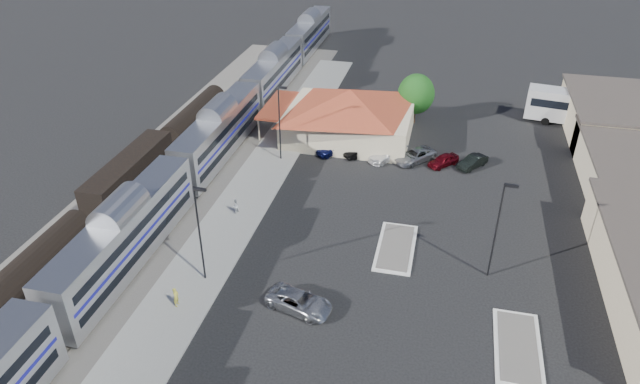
# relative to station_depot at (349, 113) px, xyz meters

# --- Properties ---
(ground) EXTENTS (280.00, 280.00, 0.00)m
(ground) POSITION_rel_station_depot_xyz_m (4.56, -24.00, -3.13)
(ground) COLOR black
(ground) RESTS_ON ground
(railbed) EXTENTS (16.00, 100.00, 0.12)m
(railbed) POSITION_rel_station_depot_xyz_m (-16.44, -16.00, -3.07)
(railbed) COLOR #4C4944
(railbed) RESTS_ON ground
(platform) EXTENTS (5.50, 92.00, 0.18)m
(platform) POSITION_rel_station_depot_xyz_m (-7.44, -18.00, -3.04)
(platform) COLOR gray
(platform) RESTS_ON ground
(passenger_train) EXTENTS (3.00, 104.00, 5.55)m
(passenger_train) POSITION_rel_station_depot_xyz_m (-13.44, -8.76, -0.26)
(passenger_train) COLOR silver
(passenger_train) RESTS_ON ground
(freight_cars) EXTENTS (2.80, 46.00, 4.00)m
(freight_cars) POSITION_rel_station_depot_xyz_m (-19.44, -18.56, -1.21)
(freight_cars) COLOR black
(freight_cars) RESTS_ON ground
(station_depot) EXTENTS (18.35, 12.24, 6.20)m
(station_depot) POSITION_rel_station_depot_xyz_m (0.00, 0.00, 0.00)
(station_depot) COLOR #C1AD8D
(station_depot) RESTS_ON ground
(traffic_island_south) EXTENTS (3.30, 7.50, 0.21)m
(traffic_island_south) POSITION_rel_station_depot_xyz_m (8.56, -22.00, -3.03)
(traffic_island_south) COLOR silver
(traffic_island_south) RESTS_ON ground
(traffic_island_north) EXTENTS (3.30, 7.50, 0.21)m
(traffic_island_north) POSITION_rel_station_depot_xyz_m (18.56, -32.00, -3.03)
(traffic_island_north) COLOR silver
(traffic_island_north) RESTS_ON ground
(lamp_plat_s) EXTENTS (1.08, 0.25, 9.00)m
(lamp_plat_s) POSITION_rel_station_depot_xyz_m (-6.34, -30.00, 2.21)
(lamp_plat_s) COLOR black
(lamp_plat_s) RESTS_ON ground
(lamp_plat_n) EXTENTS (1.08, 0.25, 9.00)m
(lamp_plat_n) POSITION_rel_station_depot_xyz_m (-6.34, -8.00, 2.21)
(lamp_plat_n) COLOR black
(lamp_plat_n) RESTS_ON ground
(lamp_lot) EXTENTS (1.08, 0.25, 9.00)m
(lamp_lot) POSITION_rel_station_depot_xyz_m (16.66, -24.00, 2.21)
(lamp_lot) COLOR black
(lamp_lot) RESTS_ON ground
(tree_depot) EXTENTS (4.71, 4.71, 6.63)m
(tree_depot) POSITION_rel_station_depot_xyz_m (7.56, 6.00, 0.89)
(tree_depot) COLOR #382314
(tree_depot) RESTS_ON ground
(suv) EXTENTS (5.80, 3.79, 1.48)m
(suv) POSITION_rel_station_depot_xyz_m (2.14, -31.64, -2.39)
(suv) COLOR #A4A7AC
(suv) RESTS_ON ground
(coach_bus) EXTENTS (14.06, 5.03, 4.42)m
(coach_bus) POSITION_rel_station_depot_xyz_m (28.56, 10.02, -0.59)
(coach_bus) COLOR white
(coach_bus) RESTS_ON ground
(person_a) EXTENTS (0.44, 0.64, 1.69)m
(person_a) POSITION_rel_station_depot_xyz_m (-7.25, -33.63, -2.11)
(person_a) COLOR #DAD244
(person_a) RESTS_ON platform
(person_b) EXTENTS (0.85, 0.95, 1.59)m
(person_b) POSITION_rel_station_depot_xyz_m (-7.51, -20.01, -2.16)
(person_b) COLOR silver
(person_b) RESTS_ON platform
(parked_car_a) EXTENTS (4.09, 4.22, 1.43)m
(parked_car_a) POSITION_rel_station_depot_xyz_m (-0.89, -5.08, -2.42)
(parked_car_a) COLOR #0E1347
(parked_car_a) RESTS_ON ground
(parked_car_b) EXTENTS (4.03, 4.16, 1.42)m
(parked_car_b) POSITION_rel_station_depot_xyz_m (2.31, -4.78, -2.42)
(parked_car_b) COLOR black
(parked_car_b) RESTS_ON ground
(parked_car_c) EXTENTS (4.69, 5.11, 1.44)m
(parked_car_c) POSITION_rel_station_depot_xyz_m (5.51, -5.08, -2.41)
(parked_car_c) COLOR white
(parked_car_c) RESTS_ON ground
(parked_car_d) EXTENTS (5.25, 5.50, 1.45)m
(parked_car_d) POSITION_rel_station_depot_xyz_m (8.71, -4.78, -2.41)
(parked_car_d) COLOR gray
(parked_car_d) RESTS_ON ground
(parked_car_e) EXTENTS (3.77, 3.94, 1.33)m
(parked_car_e) POSITION_rel_station_depot_xyz_m (11.91, -5.08, -2.47)
(parked_car_e) COLOR maroon
(parked_car_e) RESTS_ON ground
(parked_car_f) EXTENTS (3.58, 4.12, 1.34)m
(parked_car_f) POSITION_rel_station_depot_xyz_m (15.11, -4.78, -2.46)
(parked_car_f) COLOR black
(parked_car_f) RESTS_ON ground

